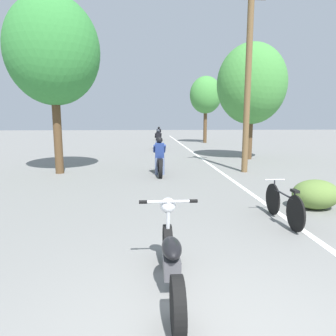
# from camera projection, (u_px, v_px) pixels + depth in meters

# --- Properties ---
(lane_stripe_edge) EXTENTS (0.14, 48.00, 0.01)m
(lane_stripe_edge) POSITION_uv_depth(u_px,v_px,m) (204.00, 160.00, 15.69)
(lane_stripe_edge) COLOR white
(lane_stripe_edge) RESTS_ON ground
(utility_pole) EXTENTS (1.10, 0.24, 7.18)m
(utility_pole) POSITION_uv_depth(u_px,v_px,m) (248.00, 78.00, 11.57)
(utility_pole) COLOR brown
(utility_pole) RESTS_ON ground
(roadside_tree_right_near) EXTENTS (3.60, 3.24, 6.01)m
(roadside_tree_right_near) POSITION_uv_depth(u_px,v_px,m) (252.00, 84.00, 15.54)
(roadside_tree_right_near) COLOR #513A23
(roadside_tree_right_near) RESTS_ON ground
(roadside_tree_right_far) EXTENTS (2.88, 2.59, 5.97)m
(roadside_tree_right_far) POSITION_uv_depth(u_px,v_px,m) (206.00, 95.00, 26.94)
(roadside_tree_right_far) COLOR #513A23
(roadside_tree_right_far) RESTS_ON ground
(roadside_tree_left) EXTENTS (3.47, 3.12, 6.62)m
(roadside_tree_left) POSITION_uv_depth(u_px,v_px,m) (53.00, 52.00, 11.13)
(roadside_tree_left) COLOR #513A23
(roadside_tree_left) RESTS_ON ground
(roadside_bush) EXTENTS (1.10, 0.88, 0.70)m
(roadside_bush) POSITION_uv_depth(u_px,v_px,m) (316.00, 194.00, 7.09)
(roadside_bush) COLOR #5B7A38
(roadside_bush) RESTS_ON ground
(motorcycle_foreground) EXTENTS (0.80, 2.04, 1.03)m
(motorcycle_foreground) POSITION_uv_depth(u_px,v_px,m) (171.00, 258.00, 3.68)
(motorcycle_foreground) COLOR black
(motorcycle_foreground) RESTS_ON ground
(motorcycle_rider_lead) EXTENTS (0.50, 2.08, 1.46)m
(motorcycle_rider_lead) POSITION_uv_depth(u_px,v_px,m) (160.00, 160.00, 11.48)
(motorcycle_rider_lead) COLOR black
(motorcycle_rider_lead) RESTS_ON ground
(motorcycle_rider_mid) EXTENTS (0.50, 2.15, 1.44)m
(motorcycle_rider_mid) POSITION_uv_depth(u_px,v_px,m) (158.00, 142.00, 21.24)
(motorcycle_rider_mid) COLOR black
(motorcycle_rider_mid) RESTS_ON ground
(motorcycle_rider_far) EXTENTS (0.50, 2.08, 1.41)m
(motorcycle_rider_far) POSITION_uv_depth(u_px,v_px,m) (159.00, 135.00, 30.89)
(motorcycle_rider_far) COLOR black
(motorcycle_rider_far) RESTS_ON ground
(bicycle_parked) EXTENTS (0.44, 1.73, 0.81)m
(bicycle_parked) POSITION_uv_depth(u_px,v_px,m) (283.00, 205.00, 6.14)
(bicycle_parked) COLOR black
(bicycle_parked) RESTS_ON ground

